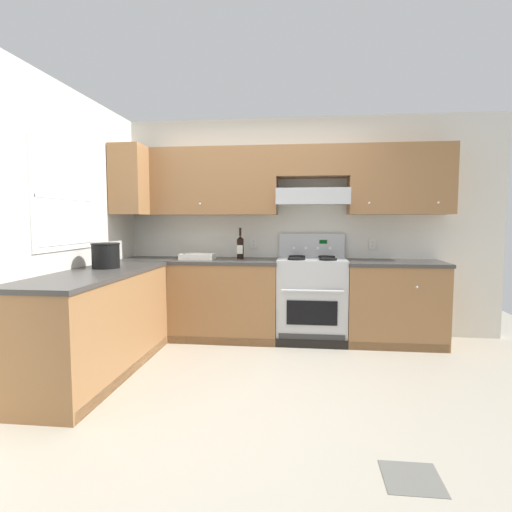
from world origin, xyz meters
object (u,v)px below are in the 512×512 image
at_px(stove, 311,299).
at_px(bucket, 106,255).
at_px(bowl, 197,257).
at_px(wine_bottle, 240,247).

distance_m(stove, bucket, 2.23).
relative_size(stove, bowl, 3.14).
bearing_deg(bucket, wine_bottle, 44.81).
relative_size(wine_bottle, bucket, 1.36).
height_order(wine_bottle, bowl, wine_bottle).
relative_size(stove, bucket, 4.55).
distance_m(stove, bowl, 1.38).
bearing_deg(bowl, wine_bottle, 15.75).
distance_m(bowl, bucket, 1.15).
bearing_deg(wine_bottle, stove, -7.30).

